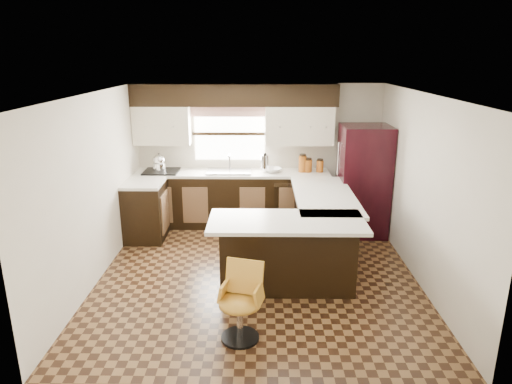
{
  "coord_description": "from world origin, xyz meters",
  "views": [
    {
      "loc": [
        0.04,
        -5.6,
        2.86
      ],
      "look_at": [
        -0.03,
        0.45,
        1.03
      ],
      "focal_mm": 32.0,
      "sensor_mm": 36.0,
      "label": 1
    }
  ],
  "objects_px": {
    "refrigerator": "(363,181)",
    "bar_chair": "(240,304)",
    "peninsula_return": "(287,255)",
    "peninsula_long": "(320,227)"
  },
  "relations": [
    {
      "from": "refrigerator",
      "to": "bar_chair",
      "type": "bearing_deg",
      "value": -121.88
    },
    {
      "from": "refrigerator",
      "to": "bar_chair",
      "type": "height_order",
      "value": "refrigerator"
    },
    {
      "from": "peninsula_long",
      "to": "refrigerator",
      "type": "xyz_separation_m",
      "value": [
        0.8,
        0.91,
        0.45
      ]
    },
    {
      "from": "peninsula_return",
      "to": "peninsula_long",
      "type": "bearing_deg",
      "value": 61.7
    },
    {
      "from": "peninsula_return",
      "to": "refrigerator",
      "type": "height_order",
      "value": "refrigerator"
    },
    {
      "from": "bar_chair",
      "to": "refrigerator",
      "type": "bearing_deg",
      "value": 73.44
    },
    {
      "from": "peninsula_return",
      "to": "bar_chair",
      "type": "height_order",
      "value": "peninsula_return"
    },
    {
      "from": "peninsula_return",
      "to": "bar_chair",
      "type": "distance_m",
      "value": 1.24
    },
    {
      "from": "refrigerator",
      "to": "bar_chair",
      "type": "distance_m",
      "value": 3.57
    },
    {
      "from": "peninsula_long",
      "to": "bar_chair",
      "type": "distance_m",
      "value": 2.35
    }
  ]
}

